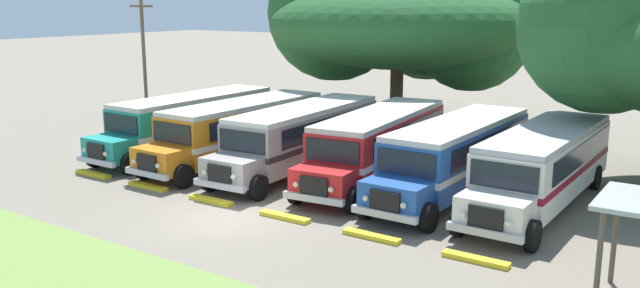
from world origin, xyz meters
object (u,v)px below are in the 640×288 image
(parked_bus_slot_4, at_px, (456,153))
(utility_pole, at_px, (144,60))
(parked_bus_slot_5, at_px, (543,163))
(parked_bus_slot_3, at_px, (378,142))
(parked_bus_slot_0, at_px, (191,120))
(parked_bus_slot_1, at_px, (241,128))
(broad_shade_tree, at_px, (400,22))
(parked_bus_slot_2, at_px, (302,135))

(parked_bus_slot_4, distance_m, utility_pole, 20.29)
(parked_bus_slot_5, bearing_deg, parked_bus_slot_4, -86.21)
(parked_bus_slot_3, bearing_deg, utility_pole, -102.12)
(parked_bus_slot_3, relative_size, utility_pole, 1.42)
(parked_bus_slot_0, xyz_separation_m, parked_bus_slot_1, (3.46, -0.19, 0.00))
(parked_bus_slot_1, distance_m, broad_shade_tree, 13.71)
(parked_bus_slot_0, relative_size, parked_bus_slot_1, 1.00)
(parked_bus_slot_0, relative_size, parked_bus_slot_2, 1.00)
(parked_bus_slot_1, height_order, parked_bus_slot_5, same)
(parked_bus_slot_5, distance_m, broad_shade_tree, 17.59)
(broad_shade_tree, distance_m, utility_pole, 15.21)
(parked_bus_slot_4, height_order, parked_bus_slot_5, same)
(parked_bus_slot_1, bearing_deg, parked_bus_slot_5, 94.74)
(broad_shade_tree, bearing_deg, parked_bus_slot_4, -53.88)
(parked_bus_slot_3, height_order, utility_pole, utility_pole)
(parked_bus_slot_1, bearing_deg, parked_bus_slot_3, 98.26)
(parked_bus_slot_2, height_order, parked_bus_slot_3, same)
(parked_bus_slot_5, relative_size, broad_shade_tree, 0.70)
(parked_bus_slot_1, height_order, parked_bus_slot_4, same)
(parked_bus_slot_0, relative_size, parked_bus_slot_4, 1.00)
(parked_bus_slot_0, height_order, parked_bus_slot_3, same)
(parked_bus_slot_2, distance_m, parked_bus_slot_4, 7.17)
(parked_bus_slot_5, bearing_deg, utility_pole, -93.64)
(parked_bus_slot_2, distance_m, parked_bus_slot_3, 3.64)
(parked_bus_slot_3, xyz_separation_m, utility_pole, (-16.46, 1.87, 2.55))
(parked_bus_slot_4, bearing_deg, parked_bus_slot_5, 93.77)
(parked_bus_slot_1, relative_size, utility_pole, 1.40)
(parked_bus_slot_3, distance_m, utility_pole, 16.76)
(parked_bus_slot_1, distance_m, parked_bus_slot_4, 10.47)
(parked_bus_slot_0, xyz_separation_m, parked_bus_slot_4, (13.90, 0.57, 0.00))
(parked_bus_slot_1, bearing_deg, parked_bus_slot_2, 96.54)
(parked_bus_slot_5, bearing_deg, parked_bus_slot_1, -85.31)
(broad_shade_tree, bearing_deg, parked_bus_slot_1, -97.40)
(parked_bus_slot_1, distance_m, parked_bus_slot_5, 13.82)
(parked_bus_slot_2, distance_m, broad_shade_tree, 13.40)
(parked_bus_slot_4, xyz_separation_m, utility_pole, (-20.03, 2.00, 2.55))
(parked_bus_slot_5, height_order, broad_shade_tree, broad_shade_tree)
(parked_bus_slot_0, height_order, broad_shade_tree, broad_shade_tree)
(parked_bus_slot_0, relative_size, utility_pole, 1.40)
(parked_bus_slot_3, distance_m, parked_bus_slot_4, 3.57)
(parked_bus_slot_1, relative_size, broad_shade_tree, 0.70)
(parked_bus_slot_2, height_order, parked_bus_slot_5, same)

